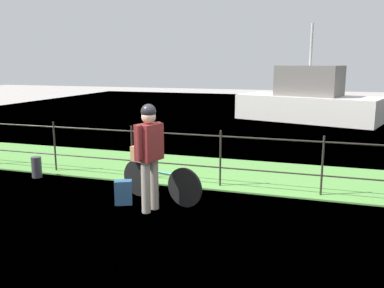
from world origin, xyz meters
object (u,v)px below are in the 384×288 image
object	(u,v)px
bicycle_main	(160,181)
cyclist_person	(149,148)
terrier_dog	(144,142)
wooden_crate	(143,153)
mooring_bollard	(37,167)
moored_boat_near	(308,101)
backpack_on_paving	(123,192)

from	to	relation	value
bicycle_main	cyclist_person	distance (m)	0.82
cyclist_person	terrier_dog	bearing A→B (deg)	121.45
cyclist_person	wooden_crate	bearing A→B (deg)	122.83
mooring_bollard	moored_boat_near	distance (m)	11.35
backpack_on_paving	wooden_crate	bearing A→B (deg)	43.89
bicycle_main	terrier_dog	distance (m)	0.72
bicycle_main	wooden_crate	xyz separation A→B (m)	(-0.34, 0.10, 0.43)
backpack_on_paving	moored_boat_near	bearing A→B (deg)	52.59
moored_boat_near	bicycle_main	bearing A→B (deg)	-100.17
cyclist_person	mooring_bollard	world-z (taller)	cyclist_person
bicycle_main	wooden_crate	bearing A→B (deg)	163.53
wooden_crate	cyclist_person	size ratio (longest dim) A/B	0.20
terrier_dog	mooring_bollard	xyz separation A→B (m)	(-2.60, 0.47, -0.77)
wooden_crate	cyclist_person	distance (m)	0.73
cyclist_person	moored_boat_near	size ratio (longest dim) A/B	0.29
bicycle_main	mooring_bollard	distance (m)	2.98
terrier_dog	mooring_bollard	size ratio (longest dim) A/B	0.77
cyclist_person	moored_boat_near	distance (m)	11.44
bicycle_main	backpack_on_paving	bearing A→B (deg)	-146.53
terrier_dog	backpack_on_paving	size ratio (longest dim) A/B	0.81
mooring_bollard	wooden_crate	bearing A→B (deg)	-10.13
wooden_crate	backpack_on_paving	size ratio (longest dim) A/B	0.84
mooring_bollard	backpack_on_paving	bearing A→B (deg)	-20.43
wooden_crate	terrier_dog	xyz separation A→B (m)	(0.02, -0.01, 0.21)
bicycle_main	terrier_dog	xyz separation A→B (m)	(-0.32, 0.09, 0.64)
mooring_bollard	terrier_dog	bearing A→B (deg)	-10.19
mooring_bollard	bicycle_main	bearing A→B (deg)	-10.89
wooden_crate	terrier_dog	bearing A→B (deg)	-16.47
bicycle_main	cyclist_person	world-z (taller)	cyclist_person
bicycle_main	mooring_bollard	size ratio (longest dim) A/B	3.72
terrier_dog	backpack_on_paving	xyz separation A→B (m)	(-0.19, -0.43, -0.78)
wooden_crate	backpack_on_paving	bearing A→B (deg)	-111.08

